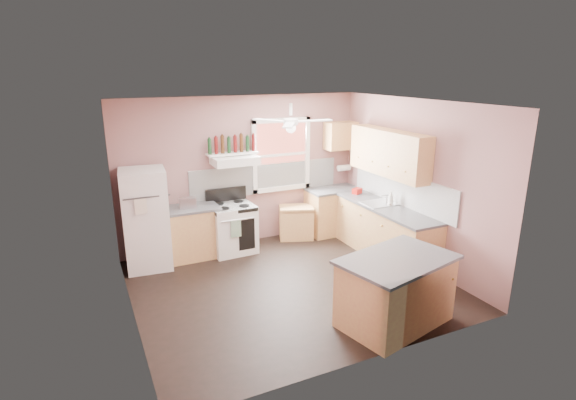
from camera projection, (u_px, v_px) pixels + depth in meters
name	position (u px, v px, depth m)	size (l,w,h in m)	color
floor	(291.00, 285.00, 6.79)	(4.50, 4.50, 0.00)	black
ceiling	(291.00, 103.00, 6.03)	(4.50, 4.50, 0.00)	white
wall_back	(242.00, 171.00, 8.16)	(4.50, 0.05, 2.70)	#8C605E
wall_right	(416.00, 183.00, 7.34)	(0.05, 4.00, 2.70)	#8C605E
wall_left	(123.00, 222.00, 5.47)	(0.05, 4.00, 2.70)	#8C605E
backsplash_back	(266.00, 178.00, 8.36)	(2.90, 0.03, 0.55)	white
backsplash_right	(401.00, 189.00, 7.64)	(0.03, 2.60, 0.55)	white
window_view	(281.00, 155.00, 8.36)	(1.00, 0.02, 1.20)	brown
window_frame	(281.00, 155.00, 8.34)	(1.16, 0.07, 1.36)	white
refrigerator	(146.00, 219.00, 7.20)	(0.69, 0.68, 1.64)	white
base_cabinet_left	(192.00, 233.00, 7.71)	(0.90, 0.60, 0.86)	#BC7C4E
counter_left	(191.00, 208.00, 7.58)	(0.92, 0.62, 0.04)	#47474A
toaster	(188.00, 203.00, 7.49)	(0.28, 0.16, 0.18)	silver
stove	(232.00, 229.00, 7.92)	(0.75, 0.64, 0.86)	white
range_hood	(235.00, 160.00, 7.75)	(0.78, 0.50, 0.14)	white
bottle_shelf	(232.00, 153.00, 7.83)	(0.90, 0.26, 0.03)	white
cart	(296.00, 222.00, 8.59)	(0.63, 0.42, 0.63)	#BC7C4E
base_cabinet_corner	(333.00, 211.00, 8.86)	(1.00, 0.60, 0.86)	#BC7C4E
base_cabinet_right	(385.00, 233.00, 7.73)	(0.60, 2.20, 0.86)	#BC7C4E
counter_corner	(334.00, 190.00, 8.73)	(1.02, 0.62, 0.04)	#47474A
counter_right	(386.00, 208.00, 7.60)	(0.62, 2.22, 0.04)	#47474A
sink	(379.00, 204.00, 7.77)	(0.55, 0.45, 0.03)	silver
faucet	(387.00, 199.00, 7.81)	(0.03, 0.03, 0.14)	silver
upper_cabinet_right	(389.00, 153.00, 7.58)	(0.33, 1.80, 0.76)	#BC7C4E
upper_cabinet_corner	(341.00, 136.00, 8.64)	(0.60, 0.33, 0.52)	#BC7C4E
paper_towel	(344.00, 168.00, 8.90)	(0.12, 0.12, 0.26)	white
island	(395.00, 292.00, 5.68)	(1.36, 0.86, 0.86)	#BC7C4E
island_top	(398.00, 259.00, 5.55)	(1.44, 0.94, 0.04)	#47474A
ceiling_fan_hub	(291.00, 122.00, 6.10)	(0.20, 0.20, 0.08)	white
soap_bottle	(391.00, 198.00, 7.68)	(0.09, 0.09, 0.23)	silver
red_caddy	(357.00, 191.00, 8.37)	(0.18, 0.12, 0.10)	#B2150F
wine_bottles	(232.00, 144.00, 7.78)	(0.86, 0.06, 0.31)	#143819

